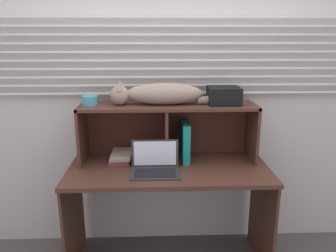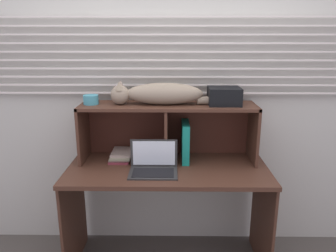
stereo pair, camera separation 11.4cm
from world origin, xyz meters
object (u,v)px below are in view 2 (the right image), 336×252
binder_upright (185,141)px  cat (160,94)px  storage_box (224,96)px  laptop (153,165)px  small_basket (91,100)px  book_stack (121,155)px

binder_upright → cat: bearing=180.0°
storage_box → laptop: bearing=-155.8°
cat → binder_upright: size_ratio=3.07×
small_basket → storage_box: bearing=0.0°
cat → small_basket: size_ratio=8.21×
laptop → storage_box: storage_box is taller
book_stack → small_basket: 0.46m
cat → small_basket: cat is taller
cat → book_stack: bearing=179.9°
book_stack → storage_box: 0.87m
storage_box → cat: bearing=180.0°
book_stack → storage_box: bearing=-0.0°
binder_upright → storage_box: storage_box is taller
cat → small_basket: (-0.49, -0.00, -0.04)m
storage_box → binder_upright: bearing=180.0°
book_stack → small_basket: size_ratio=2.08×
small_basket → storage_box: storage_box is taller
laptop → storage_box: (0.49, 0.22, 0.43)m
small_basket → storage_box: size_ratio=0.48×
laptop → cat: bearing=80.7°
binder_upright → small_basket: size_ratio=2.68×
small_basket → binder_upright: bearing=0.0°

